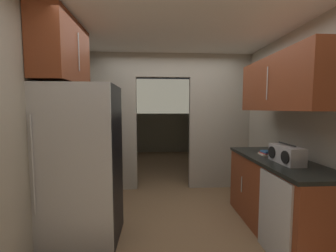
{
  "coord_description": "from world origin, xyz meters",
  "views": [
    {
      "loc": [
        -0.29,
        -2.58,
        1.55
      ],
      "look_at": [
        -0.09,
        0.71,
        1.28
      ],
      "focal_mm": 22.63,
      "sensor_mm": 36.0,
      "label": 1
    }
  ],
  "objects": [
    {
      "name": "ground",
      "position": [
        0.0,
        0.0,
        0.0
      ],
      "size": [
        20.0,
        20.0,
        0.0
      ],
      "primitive_type": "plane",
      "color": "brown"
    },
    {
      "name": "kitchen_overhead_slab",
      "position": [
        0.0,
        0.44,
        2.6
      ],
      "size": [
        3.45,
        6.93,
        0.06
      ],
      "primitive_type": "cube",
      "color": "silver"
    },
    {
      "name": "kitchen_partition",
      "position": [
        0.05,
        1.46,
        1.37
      ],
      "size": [
        3.05,
        0.12,
        2.57
      ],
      "color": "#ADA899",
      "rests_on": "ground"
    },
    {
      "name": "adjoining_room_shell",
      "position": [
        0.0,
        3.72,
        1.29
      ],
      "size": [
        3.05,
        3.5,
        2.57
      ],
      "color": "gray",
      "rests_on": "ground"
    },
    {
      "name": "kitchen_flank_left",
      "position": [
        -1.58,
        -0.52,
        1.29
      ],
      "size": [
        0.1,
        3.96,
        2.57
      ],
      "primitive_type": "cube",
      "color": "#ADA899",
      "rests_on": "ground"
    },
    {
      "name": "kitchen_flank_right",
      "position": [
        1.58,
        -0.52,
        1.29
      ],
      "size": [
        0.1,
        3.96,
        2.57
      ],
      "primitive_type": "cube",
      "color": "#ADA899",
      "rests_on": "ground"
    },
    {
      "name": "refrigerator",
      "position": [
        -1.14,
        -0.14,
        0.9
      ],
      "size": [
        0.81,
        0.71,
        1.81
      ],
      "color": "black",
      "rests_on": "ground"
    },
    {
      "name": "lower_cabinet_run",
      "position": [
        1.21,
        -0.12,
        0.47
      ],
      "size": [
        0.63,
        1.61,
        0.93
      ],
      "color": "brown",
      "rests_on": "ground"
    },
    {
      "name": "dishwasher",
      "position": [
        0.91,
        -0.57,
        0.44
      ],
      "size": [
        0.02,
        0.56,
        0.87
      ],
      "color": "#B7BABC",
      "rests_on": "ground"
    },
    {
      "name": "upper_cabinet_counterside",
      "position": [
        1.21,
        -0.12,
        1.85
      ],
      "size": [
        0.36,
        1.45,
        0.64
      ],
      "color": "brown"
    },
    {
      "name": "upper_cabinet_fridgeside",
      "position": [
        -1.35,
        -0.04,
        2.19
      ],
      "size": [
        0.36,
        0.9,
        0.71
      ],
      "color": "brown"
    },
    {
      "name": "boombox",
      "position": [
        1.18,
        -0.32,
        1.03
      ],
      "size": [
        0.2,
        0.43,
        0.22
      ],
      "color": "#B2B2B7",
      "rests_on": "lower_cabinet_run"
    },
    {
      "name": "book_stack",
      "position": [
        1.16,
        0.1,
        0.96
      ],
      "size": [
        0.14,
        0.15,
        0.06
      ],
      "color": "beige",
      "rests_on": "lower_cabinet_run"
    }
  ]
}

